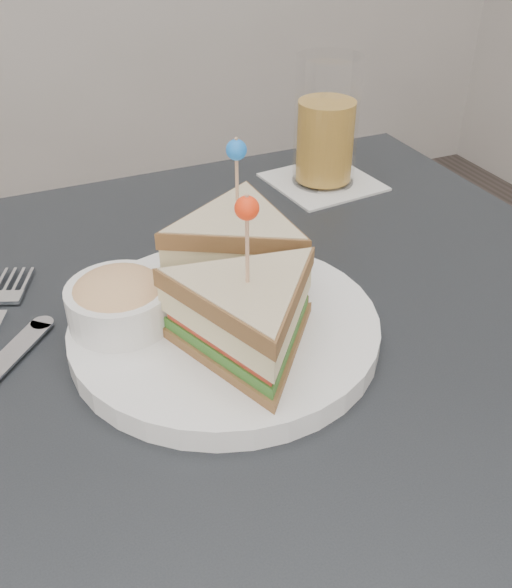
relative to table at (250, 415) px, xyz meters
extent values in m
cube|color=black|center=(0.00, 0.00, 0.06)|extent=(0.80, 0.80, 0.03)
cylinder|color=black|center=(0.35, 0.35, -0.31)|extent=(0.04, 0.04, 0.72)
cylinder|color=white|center=(-0.01, 0.03, 0.08)|extent=(0.35, 0.35, 0.02)
cylinder|color=white|center=(-0.01, 0.03, 0.09)|extent=(0.35, 0.35, 0.00)
cylinder|color=tan|center=(-0.01, -0.02, 0.19)|extent=(0.00, 0.00, 0.08)
sphere|color=#FF3510|center=(-0.01, -0.02, 0.22)|extent=(0.02, 0.02, 0.02)
cylinder|color=tan|center=(0.02, 0.08, 0.19)|extent=(0.00, 0.00, 0.08)
sphere|color=blue|center=(0.02, 0.08, 0.22)|extent=(0.02, 0.02, 0.02)
cylinder|color=white|center=(-0.09, 0.06, 0.11)|extent=(0.12, 0.12, 0.04)
ellipsoid|color=#E0B772|center=(-0.09, 0.06, 0.13)|extent=(0.10, 0.10, 0.04)
cube|color=white|center=(-0.18, 0.16, 0.08)|extent=(0.04, 0.03, 0.00)
cube|color=silver|center=(-0.19, 0.07, 0.08)|extent=(0.09, 0.10, 0.00)
cylinder|color=silver|center=(-0.16, 0.11, 0.08)|extent=(0.03, 0.03, 0.00)
cube|color=silver|center=(0.22, 0.28, 0.08)|extent=(0.14, 0.14, 0.00)
cylinder|color=#BC8835|center=(0.22, 0.28, 0.13)|extent=(0.08, 0.08, 0.10)
cylinder|color=white|center=(0.22, 0.28, 0.16)|extent=(0.09, 0.09, 0.16)
cube|color=white|center=(0.23, 0.29, 0.18)|extent=(0.03, 0.03, 0.02)
cube|color=white|center=(0.21, 0.27, 0.17)|extent=(0.02, 0.02, 0.02)
camera|label=1|loc=(-0.17, -0.40, 0.43)|focal=40.00mm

